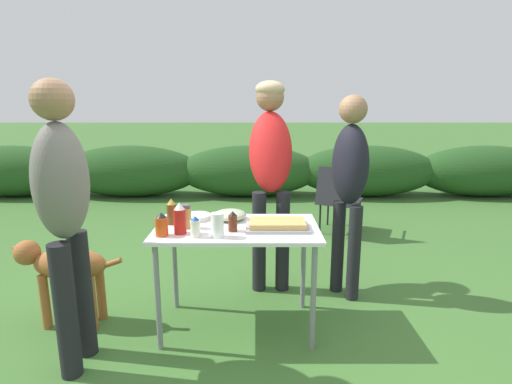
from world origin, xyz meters
TOP-DOWN VIEW (x-y plane):
  - ground_plane at (0.00, 0.00)m, footprint 60.00×60.00m
  - shrub_hedge at (-0.00, 4.09)m, footprint 14.40×0.90m
  - folding_table at (0.00, 0.00)m, footprint 1.10×0.64m
  - food_tray at (0.27, -0.04)m, footprint 0.42×0.24m
  - plate_stack at (-0.30, 0.18)m, footprint 0.20×0.20m
  - mixing_bowl at (-0.06, 0.17)m, footprint 0.23×0.23m
  - paper_cup_stack at (-0.11, -0.21)m, footprint 0.08×0.08m
  - hot_sauce_bottle at (-0.46, -0.19)m, footprint 0.08×0.08m
  - spice_jar at (-0.34, -0.02)m, footprint 0.07×0.07m
  - beer_bottle at (-0.45, 0.06)m, footprint 0.07×0.07m
  - ketchup_bottle at (-0.35, -0.14)m, footprint 0.08×0.08m
  - bbq_sauce_bottle at (-0.02, -0.09)m, footprint 0.06×0.06m
  - mayo_bottle at (-0.25, -0.21)m, footprint 0.06×0.06m
  - standing_person_with_beanie at (0.25, 0.71)m, footprint 0.37×0.51m
  - standing_person_in_olive_jacket at (0.86, 0.48)m, footprint 0.37×0.40m
  - standing_person_in_gray_fleece at (-0.94, -0.42)m, footprint 0.28×0.39m
  - dog at (-1.22, 0.04)m, footprint 0.81×0.26m
  - camp_chair_green_behind_table at (1.12, 2.05)m, footprint 0.66×0.73m

SIDE VIEW (x-z plane):
  - ground_plane at x=0.00m, z-range 0.00..0.00m
  - dog at x=-1.22m, z-range 0.11..0.74m
  - shrub_hedge at x=0.00m, z-range 0.00..0.86m
  - camp_chair_green_behind_table at x=1.12m, z-range 0.05..0.88m
  - folding_table at x=0.00m, z-range 0.29..1.03m
  - plate_stack at x=-0.30m, z-range 0.74..0.77m
  - food_tray at x=0.27m, z-range 0.74..0.79m
  - mixing_bowl at x=-0.06m, z-range 0.74..0.81m
  - bbq_sauce_bottle at x=-0.02m, z-range 0.74..0.87m
  - mayo_bottle at x=-0.25m, z-range 0.74..0.87m
  - hot_sauce_bottle at x=-0.46m, z-range 0.74..0.89m
  - paper_cup_stack at x=-0.11m, z-range 0.74..0.89m
  - spice_jar at x=-0.34m, z-range 0.74..0.90m
  - beer_bottle at x=-0.45m, z-range 0.74..0.92m
  - ketchup_bottle at x=-0.35m, z-range 0.73..0.94m
  - standing_person_in_olive_jacket at x=0.86m, z-range 0.18..1.80m
  - standing_person_in_gray_fleece at x=-0.94m, z-range 0.17..1.86m
  - standing_person_with_beanie at x=0.25m, z-range 0.24..1.98m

